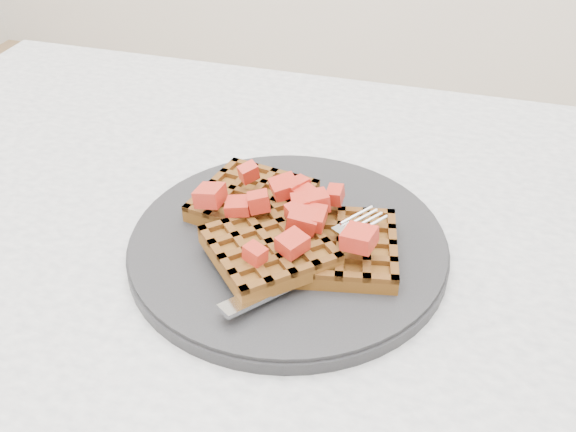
% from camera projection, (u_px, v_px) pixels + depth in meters
% --- Properties ---
extents(table, '(1.20, 0.80, 0.75)m').
position_uv_depth(table, '(338.00, 362.00, 0.63)').
color(table, silver).
rests_on(table, ground).
extents(plate, '(0.29, 0.29, 0.02)m').
position_uv_depth(plate, '(288.00, 244.00, 0.59)').
color(plate, black).
rests_on(plate, table).
extents(waffles, '(0.21, 0.20, 0.03)m').
position_uv_depth(waffles, '(287.00, 230.00, 0.57)').
color(waffles, brown).
rests_on(waffles, plate).
extents(strawberry_pile, '(0.15, 0.15, 0.02)m').
position_uv_depth(strawberry_pile, '(288.00, 203.00, 0.56)').
color(strawberry_pile, '#991007').
rests_on(strawberry_pile, waffles).
extents(fork, '(0.12, 0.16, 0.02)m').
position_uv_depth(fork, '(318.00, 264.00, 0.54)').
color(fork, silver).
rests_on(fork, plate).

